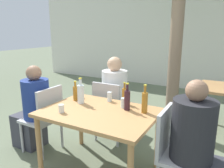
# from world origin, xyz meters

# --- Properties ---
(cafe_building_wall) EXTENTS (10.00, 0.08, 2.80)m
(cafe_building_wall) POSITION_xyz_m (0.00, 4.44, 1.40)
(cafe_building_wall) COLOR white
(cafe_building_wall) RESTS_ON ground_plane
(dining_table_front) EXTENTS (1.28, 0.91, 0.76)m
(dining_table_front) POSITION_xyz_m (0.00, 0.00, 0.67)
(dining_table_front) COLOR #B27F4C
(dining_table_front) RESTS_ON ground_plane
(patio_chair_0) EXTENTS (0.44, 0.44, 0.93)m
(patio_chair_0) POSITION_xyz_m (-0.87, 0.00, 0.53)
(patio_chair_0) COLOR #B2B2B7
(patio_chair_0) RESTS_ON ground_plane
(patio_chair_1) EXTENTS (0.44, 0.44, 0.93)m
(patio_chair_1) POSITION_xyz_m (0.87, 0.00, 0.53)
(patio_chair_1) COLOR #B2B2B7
(patio_chair_1) RESTS_ON ground_plane
(patio_chair_2) EXTENTS (0.44, 0.44, 0.93)m
(patio_chair_2) POSITION_xyz_m (-0.26, 0.69, 0.53)
(patio_chair_2) COLOR #B2B2B7
(patio_chair_2) RESTS_ON ground_plane
(person_seated_0) EXTENTS (0.58, 0.36, 1.21)m
(person_seated_0) POSITION_xyz_m (-1.11, -0.00, 0.54)
(person_seated_0) COLOR #383842
(person_seated_0) RESTS_ON ground_plane
(person_seated_1) EXTENTS (0.60, 0.39, 1.24)m
(person_seated_1) POSITION_xyz_m (1.10, -0.00, 0.57)
(person_seated_1) COLOR #383842
(person_seated_1) RESTS_ON ground_plane
(person_seated_2) EXTENTS (0.38, 0.59, 1.28)m
(person_seated_2) POSITION_xyz_m (-0.26, 0.92, 0.58)
(person_seated_2) COLOR #383842
(person_seated_2) RESTS_ON ground_plane
(amber_bottle_0) EXTENTS (0.06, 0.06, 0.26)m
(amber_bottle_0) POSITION_xyz_m (-0.47, 0.18, 0.86)
(amber_bottle_0) COLOR #9E661E
(amber_bottle_0) RESTS_ON dining_table_front
(water_bottle_1) EXTENTS (0.08, 0.08, 0.32)m
(water_bottle_1) POSITION_xyz_m (-0.35, 0.12, 0.89)
(water_bottle_1) COLOR silver
(water_bottle_1) RESTS_ON dining_table_front
(amber_bottle_2) EXTENTS (0.07, 0.07, 0.32)m
(amber_bottle_2) POSITION_xyz_m (0.47, 0.20, 0.89)
(amber_bottle_2) COLOR #9E661E
(amber_bottle_2) RESTS_ON dining_table_front
(amber_bottle_3) EXTENTS (0.06, 0.06, 0.27)m
(amber_bottle_3) POSITION_xyz_m (0.14, 0.37, 0.87)
(amber_bottle_3) COLOR #9E661E
(amber_bottle_3) RESTS_ON dining_table_front
(wine_bottle_4) EXTENTS (0.07, 0.07, 0.32)m
(wine_bottle_4) POSITION_xyz_m (0.26, 0.19, 0.89)
(wine_bottle_4) COLOR #331923
(wine_bottle_4) RESTS_ON dining_table_front
(drinking_glass_0) EXTENTS (0.07, 0.07, 0.12)m
(drinking_glass_0) POSITION_xyz_m (0.20, 0.24, 0.82)
(drinking_glass_0) COLOR silver
(drinking_glass_0) RESTS_ON dining_table_front
(drinking_glass_1) EXTENTS (0.06, 0.06, 0.12)m
(drinking_glass_1) POSITION_xyz_m (-0.07, 0.35, 0.83)
(drinking_glass_1) COLOR silver
(drinking_glass_1) RESTS_ON dining_table_front
(drinking_glass_2) EXTENTS (0.06, 0.06, 0.09)m
(drinking_glass_2) POSITION_xyz_m (-0.34, -0.25, 0.81)
(drinking_glass_2) COLOR silver
(drinking_glass_2) RESTS_ON dining_table_front
(drinking_glass_3) EXTENTS (0.08, 0.08, 0.10)m
(drinking_glass_3) POSITION_xyz_m (-0.52, 0.30, 0.82)
(drinking_glass_3) COLOR white
(drinking_glass_3) RESTS_ON dining_table_front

